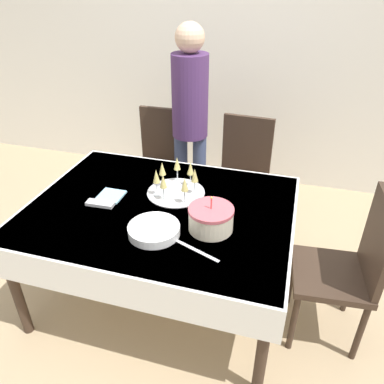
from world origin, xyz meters
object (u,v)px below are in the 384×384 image
(dining_chair_right_end, at_px, (349,265))
(champagne_tray, at_px, (176,182))
(plate_stack_main, at_px, (154,230))
(birthday_cake, at_px, (211,219))
(person_standing, at_px, (190,112))
(dining_chair_far_left, at_px, (161,162))
(dining_chair_far_right, at_px, (242,173))

(dining_chair_right_end, bearing_deg, champagne_tray, 170.80)
(champagne_tray, bearing_deg, plate_stack_main, -87.24)
(birthday_cake, height_order, person_standing, person_standing)
(person_standing, bearing_deg, dining_chair_right_end, -38.27)
(dining_chair_right_end, xyz_separation_m, person_standing, (-1.20, 0.95, 0.45))
(dining_chair_far_left, height_order, birthday_cake, dining_chair_far_left)
(dining_chair_far_right, relative_size, dining_chair_right_end, 1.00)
(birthday_cake, relative_size, person_standing, 0.15)
(dining_chair_far_right, xyz_separation_m, plate_stack_main, (-0.29, -1.18, 0.21))
(birthday_cake, bearing_deg, plate_stack_main, -155.49)
(dining_chair_right_end, bearing_deg, dining_chair_far_right, 129.46)
(dining_chair_far_right, bearing_deg, plate_stack_main, -103.85)
(dining_chair_far_left, bearing_deg, birthday_cake, -56.66)
(champagne_tray, relative_size, person_standing, 0.22)
(dining_chair_far_right, distance_m, champagne_tray, 0.85)
(dining_chair_far_right, height_order, birthday_cake, dining_chair_far_right)
(dining_chair_far_left, distance_m, plate_stack_main, 1.26)
(dining_chair_far_right, xyz_separation_m, champagne_tray, (-0.31, -0.74, 0.27))
(dining_chair_far_right, distance_m, birthday_cake, 1.08)
(birthday_cake, bearing_deg, champagne_tray, 134.39)
(champagne_tray, distance_m, person_standing, 0.81)
(dining_chair_far_left, distance_m, dining_chair_far_right, 0.70)
(dining_chair_right_end, relative_size, champagne_tray, 2.64)
(dining_chair_right_end, height_order, champagne_tray, dining_chair_right_end)
(dining_chair_far_left, bearing_deg, plate_stack_main, -70.79)
(dining_chair_far_right, height_order, plate_stack_main, dining_chair_far_right)
(plate_stack_main, distance_m, person_standing, 1.24)
(dining_chair_far_right, bearing_deg, person_standing, 175.87)
(birthday_cake, bearing_deg, dining_chair_far_left, 123.34)
(birthday_cake, bearing_deg, dining_chair_right_end, 10.08)
(dining_chair_far_left, relative_size, dining_chair_far_right, 1.00)
(dining_chair_far_right, distance_m, dining_chair_right_end, 1.18)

